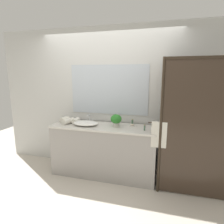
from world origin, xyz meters
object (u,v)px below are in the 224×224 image
at_px(rolled_towel_near_edge, 65,120).
at_px(amenity_bottle_lotion, 145,128).
at_px(faucet, 89,120).
at_px(soap_dish, 132,125).
at_px(rolled_towel_far_edge, 76,121).
at_px(sink_basin, 86,123).
at_px(rolled_towel_middle, 68,121).
at_px(amenity_bottle_body_wash, 132,122).
at_px(potted_plant, 116,120).

bearing_deg(rolled_towel_near_edge, amenity_bottle_lotion, -4.73).
bearing_deg(rolled_towel_near_edge, faucet, 12.36).
xyz_separation_m(soap_dish, rolled_towel_far_edge, (-1.02, -0.07, 0.03)).
bearing_deg(soap_dish, sink_basin, -168.87).
height_order(sink_basin, rolled_towel_far_edge, rolled_towel_far_edge).
xyz_separation_m(sink_basin, rolled_towel_far_edge, (-0.22, 0.09, 0.01)).
bearing_deg(rolled_towel_middle, rolled_towel_far_edge, 34.55).
relative_size(amenity_bottle_lotion, rolled_towel_far_edge, 0.49).
bearing_deg(sink_basin, amenity_bottle_body_wash, 18.08).
distance_m(amenity_bottle_lotion, rolled_towel_middle, 1.36).
relative_size(faucet, rolled_towel_far_edge, 0.88).
bearing_deg(potted_plant, rolled_towel_far_edge, 176.40).
bearing_deg(sink_basin, rolled_towel_far_edge, 158.84).
relative_size(faucet, rolled_towel_near_edge, 0.90).
relative_size(amenity_bottle_body_wash, rolled_towel_near_edge, 0.50).
bearing_deg(rolled_towel_near_edge, amenity_bottle_body_wash, 8.32).
height_order(amenity_bottle_lotion, rolled_towel_near_edge, rolled_towel_near_edge).
bearing_deg(potted_plant, faucet, 166.04).
relative_size(sink_basin, amenity_bottle_body_wash, 4.66).
height_order(amenity_bottle_body_wash, amenity_bottle_lotion, amenity_bottle_body_wash).
bearing_deg(sink_basin, amenity_bottle_lotion, -2.58).
relative_size(faucet, rolled_towel_middle, 0.72).
height_order(sink_basin, rolled_towel_near_edge, rolled_towel_near_edge).
distance_m(soap_dish, amenity_bottle_body_wash, 0.10).
distance_m(amenity_bottle_lotion, rolled_towel_far_edge, 1.25).
distance_m(faucet, rolled_towel_near_edge, 0.46).
xyz_separation_m(rolled_towel_middle, rolled_towel_far_edge, (0.11, 0.08, -0.00)).
distance_m(sink_basin, amenity_bottle_lotion, 1.02).
distance_m(amenity_bottle_lotion, rolled_towel_near_edge, 1.47).
relative_size(soap_dish, rolled_towel_near_edge, 0.53).
relative_size(potted_plant, amenity_bottle_lotion, 2.27).
bearing_deg(amenity_bottle_body_wash, soap_dish, -81.25).
height_order(soap_dish, rolled_towel_middle, rolled_towel_middle).
xyz_separation_m(sink_basin, soap_dish, (0.79, 0.16, -0.02)).
bearing_deg(rolled_towel_middle, potted_plant, 1.83).
bearing_deg(faucet, rolled_towel_near_edge, -167.64).
xyz_separation_m(potted_plant, amenity_bottle_body_wash, (0.24, 0.22, -0.08)).
bearing_deg(rolled_towel_middle, rolled_towel_near_edge, 149.87).
distance_m(potted_plant, amenity_bottle_body_wash, 0.33).
bearing_deg(rolled_towel_far_edge, sink_basin, -21.16).
height_order(faucet, soap_dish, faucet).
bearing_deg(amenity_bottle_lotion, amenity_bottle_body_wash, 128.82).
relative_size(amenity_bottle_body_wash, amenity_bottle_lotion, 1.01).
xyz_separation_m(rolled_towel_near_edge, rolled_towel_far_edge, (0.22, 0.01, -0.01)).
relative_size(sink_basin, amenity_bottle_lotion, 4.72).
relative_size(rolled_towel_near_edge, rolled_towel_middle, 0.80).
xyz_separation_m(faucet, amenity_bottle_lotion, (1.02, -0.22, -0.01)).
relative_size(sink_basin, rolled_towel_middle, 1.87).
xyz_separation_m(amenity_bottle_lotion, rolled_towel_middle, (-1.35, 0.06, 0.00)).
xyz_separation_m(faucet, amenity_bottle_body_wash, (0.78, 0.08, -0.01)).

